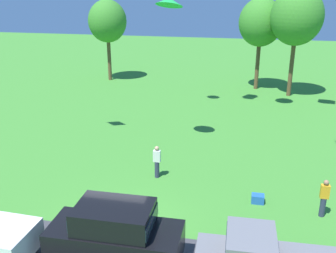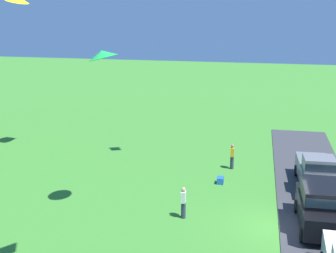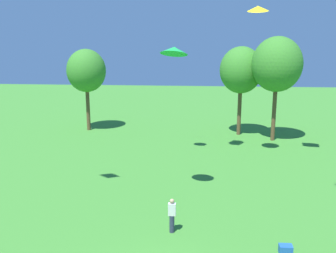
# 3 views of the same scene
# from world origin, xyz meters

# --- Properties ---
(ground_plane) EXTENTS (120.00, 120.00, 0.00)m
(ground_plane) POSITION_xyz_m (0.00, 0.00, 0.00)
(ground_plane) COLOR #3D842D
(car_suv_by_flagpole) EXTENTS (4.62, 2.09, 2.28)m
(car_suv_by_flagpole) POSITION_xyz_m (0.38, -1.89, 1.30)
(car_suv_by_flagpole) COLOR black
(car_suv_by_flagpole) RESTS_ON ground
(person_on_lawn) EXTENTS (0.36, 0.24, 1.71)m
(person_on_lawn) POSITION_xyz_m (7.95, 2.81, 0.88)
(person_on_lawn) COLOR #2D334C
(person_on_lawn) RESTS_ON ground
(person_beside_suv) EXTENTS (0.36, 0.24, 1.71)m
(person_beside_suv) POSITION_xyz_m (0.25, 4.85, 0.88)
(person_beside_suv) COLOR #2D334C
(person_beside_suv) RESTS_ON ground
(tree_right_of_center) EXTENTS (3.75, 3.75, 7.92)m
(tree_right_of_center) POSITION_xyz_m (-9.46, 24.91, 5.82)
(tree_right_of_center) COLOR brown
(tree_right_of_center) RESTS_ON ground
(tree_center_back) EXTENTS (3.89, 3.89, 8.22)m
(tree_center_back) POSITION_xyz_m (5.20, 24.26, 6.04)
(tree_center_back) COLOR brown
(tree_center_back) RESTS_ON ground
(tree_lone_near) EXTENTS (4.32, 4.32, 9.13)m
(tree_lone_near) POSITION_xyz_m (8.04, 22.38, 6.72)
(tree_lone_near) COLOR brown
(tree_lone_near) RESTS_ON ground
(cooler_box) EXTENTS (0.56, 0.40, 0.40)m
(cooler_box) POSITION_xyz_m (5.28, 3.35, 0.20)
(cooler_box) COLOR blue
(cooler_box) RESTS_ON ground
(kite_delta_topmost) EXTENTS (1.81, 1.84, 0.76)m
(kite_delta_topmost) POSITION_xyz_m (0.06, 8.86, 8.42)
(kite_delta_topmost) COLOR green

